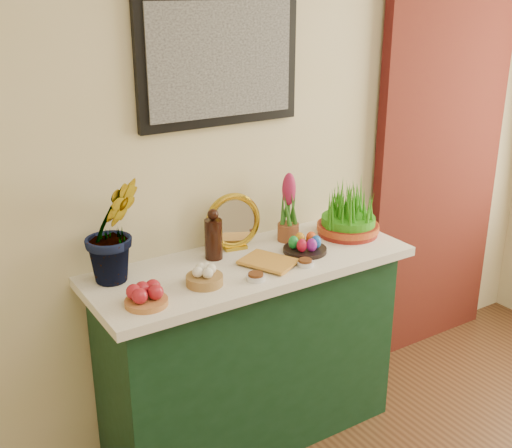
{
  "coord_description": "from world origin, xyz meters",
  "views": [
    {
      "loc": [
        -1.41,
        -0.11,
        1.98
      ],
      "look_at": [
        -0.09,
        1.95,
        1.07
      ],
      "focal_mm": 45.0,
      "sensor_mm": 36.0,
      "label": 1
    }
  ],
  "objects_px": {
    "hyacinth_green": "(112,214)",
    "sideboard": "(250,355)",
    "wheatgrass_sabzeh": "(349,213)",
    "mirror": "(233,222)",
    "book": "(258,268)"
  },
  "relations": [
    {
      "from": "mirror",
      "to": "wheatgrass_sabzeh",
      "type": "height_order",
      "value": "mirror"
    },
    {
      "from": "hyacinth_green",
      "to": "wheatgrass_sabzeh",
      "type": "relative_size",
      "value": 1.91
    },
    {
      "from": "book",
      "to": "wheatgrass_sabzeh",
      "type": "distance_m",
      "value": 0.6
    },
    {
      "from": "sideboard",
      "to": "hyacinth_green",
      "type": "distance_m",
      "value": 0.93
    },
    {
      "from": "sideboard",
      "to": "hyacinth_green",
      "type": "relative_size",
      "value": 2.34
    },
    {
      "from": "mirror",
      "to": "wheatgrass_sabzeh",
      "type": "distance_m",
      "value": 0.56
    },
    {
      "from": "mirror",
      "to": "book",
      "type": "xyz_separation_m",
      "value": [
        -0.05,
        -0.27,
        -0.11
      ]
    },
    {
      "from": "hyacinth_green",
      "to": "sideboard",
      "type": "bearing_deg",
      "value": -14.38
    },
    {
      "from": "sideboard",
      "to": "wheatgrass_sabzeh",
      "type": "height_order",
      "value": "wheatgrass_sabzeh"
    },
    {
      "from": "hyacinth_green",
      "to": "wheatgrass_sabzeh",
      "type": "xyz_separation_m",
      "value": [
        1.09,
        -0.11,
        -0.17
      ]
    },
    {
      "from": "hyacinth_green",
      "to": "book",
      "type": "xyz_separation_m",
      "value": [
        0.51,
        -0.24,
        -0.26
      ]
    },
    {
      "from": "hyacinth_green",
      "to": "mirror",
      "type": "xyz_separation_m",
      "value": [
        0.56,
        0.03,
        -0.16
      ]
    },
    {
      "from": "sideboard",
      "to": "wheatgrass_sabzeh",
      "type": "distance_m",
      "value": 0.79
    },
    {
      "from": "mirror",
      "to": "wheatgrass_sabzeh",
      "type": "bearing_deg",
      "value": -14.76
    },
    {
      "from": "hyacinth_green",
      "to": "wheatgrass_sabzeh",
      "type": "distance_m",
      "value": 1.11
    }
  ]
}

